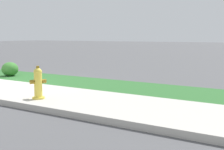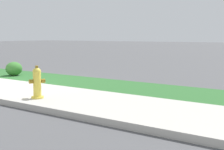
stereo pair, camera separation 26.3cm
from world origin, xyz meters
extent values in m
cube|color=#2D662D|center=(0.00, 2.08, 0.00)|extent=(18.00, 1.90, 0.01)
cylinder|color=yellow|center=(2.66, -0.44, 0.03)|extent=(0.27, 0.27, 0.05)
cylinder|color=yellow|center=(2.66, -0.44, 0.33)|extent=(0.17, 0.17, 0.55)
sphere|color=yellow|center=(2.66, -0.44, 0.60)|extent=(0.18, 0.18, 0.18)
cube|color=olive|center=(2.66, -0.44, 0.71)|extent=(0.08, 0.08, 0.06)
cylinder|color=olive|center=(2.60, -0.55, 0.39)|extent=(0.12, 0.12, 0.09)
cylinder|color=olive|center=(2.73, -0.32, 0.39)|extent=(0.12, 0.12, 0.09)
cylinder|color=olive|center=(2.54, -0.37, 0.39)|extent=(0.15, 0.15, 0.12)
ellipsoid|color=#3D7F33|center=(-1.08, 1.86, 0.24)|extent=(0.57, 0.57, 0.48)
camera|label=1|loc=(7.66, -5.23, 1.39)|focal=50.00mm
camera|label=2|loc=(7.88, -5.08, 1.39)|focal=50.00mm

